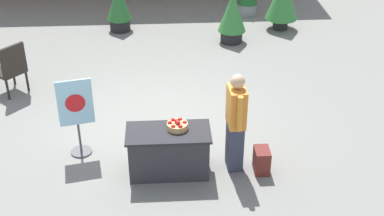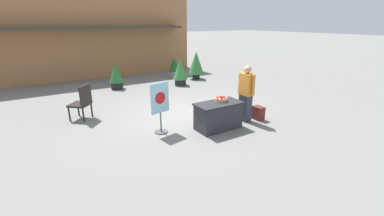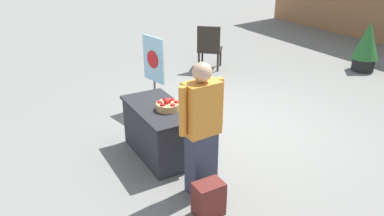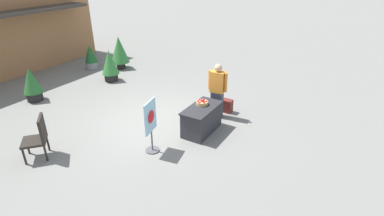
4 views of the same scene
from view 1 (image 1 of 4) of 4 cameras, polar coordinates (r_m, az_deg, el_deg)
name	(u,v)px [view 1 (image 1 of 4)]	position (r m, az deg, el deg)	size (l,w,h in m)	color
ground_plane	(159,122)	(10.05, -3.57, -1.55)	(120.00, 120.00, 0.00)	slate
display_table	(169,151)	(8.60, -2.50, -4.65)	(1.34, 0.68, 0.77)	#2D2D33
apple_basket	(177,125)	(8.41, -1.59, -1.84)	(0.33, 0.33, 0.16)	tan
person_visitor	(236,122)	(8.45, 4.69, -1.47)	(0.28, 0.61, 1.70)	#33384C
backpack	(262,160)	(8.76, 7.44, -5.57)	(0.24, 0.34, 0.42)	maroon
poster_board	(77,114)	(9.01, -12.20, -0.67)	(0.57, 0.36, 1.40)	#4C4C51
patio_chair	(11,67)	(11.32, -18.76, 4.16)	(0.78, 0.78, 1.09)	#28231E
potted_plant_near_right	(232,16)	(13.11, 4.31, 9.77)	(0.68, 0.68, 1.26)	black
potted_plant_far_left	(119,7)	(13.90, -7.82, 10.65)	(0.63, 0.63, 1.19)	black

